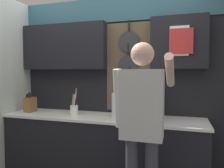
% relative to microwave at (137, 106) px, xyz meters
% --- Properties ---
extents(base_cabinet_counter, '(2.53, 0.59, 0.89)m').
position_rel_microwave_xyz_m(base_cabinet_counter, '(-0.46, 0.02, -0.61)').
color(base_cabinet_counter, black).
rests_on(base_cabinet_counter, ground_plane).
extents(back_wall_unit, '(3.10, 0.23, 2.45)m').
position_rel_microwave_xyz_m(back_wall_unit, '(-0.48, 0.28, 0.43)').
color(back_wall_unit, black).
rests_on(back_wall_unit, ground_plane).
extents(microwave, '(0.51, 0.35, 0.31)m').
position_rel_microwave_xyz_m(microwave, '(0.00, 0.00, 0.00)').
color(microwave, silver).
rests_on(microwave, base_cabinet_counter).
extents(knife_block, '(0.12, 0.15, 0.29)m').
position_rel_microwave_xyz_m(knife_block, '(-1.50, 0.00, -0.05)').
color(knife_block, brown).
rests_on(knife_block, base_cabinet_counter).
extents(utensil_crock, '(0.10, 0.10, 0.35)m').
position_rel_microwave_xyz_m(utensil_crock, '(-0.82, 0.00, -0.07)').
color(utensil_crock, white).
rests_on(utensil_crock, base_cabinet_counter).
extents(person, '(0.54, 0.63, 1.71)m').
position_rel_microwave_xyz_m(person, '(0.16, -0.57, -0.03)').
color(person, '#383842').
rests_on(person, ground_plane).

